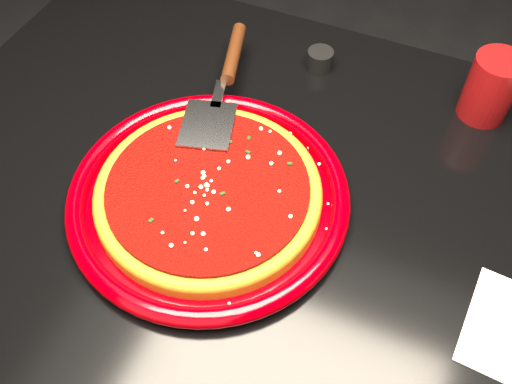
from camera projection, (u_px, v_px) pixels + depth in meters
floor at (275, 374)px, 1.43m from camera, size 4.00×4.00×0.01m
table at (280, 308)px, 1.13m from camera, size 1.20×0.80×0.75m
plate at (209, 196)px, 0.81m from camera, size 0.42×0.42×0.03m
pizza_crust at (209, 194)px, 0.80m from camera, size 0.34×0.34×0.02m
pizza_crust_rim at (208, 191)px, 0.80m from camera, size 0.34×0.34×0.02m
pizza_sauce at (208, 188)px, 0.79m from camera, size 0.30×0.30×0.01m
parmesan_dusting at (208, 185)px, 0.79m from camera, size 0.27×0.27×0.01m
basil_flecks at (208, 185)px, 0.79m from camera, size 0.25×0.25×0.00m
pizza_server at (223, 84)px, 0.90m from camera, size 0.18×0.34×0.02m
cup at (491, 88)px, 0.88m from camera, size 0.09×0.09×0.11m
ramekin at (320, 60)px, 0.98m from camera, size 0.05×0.05×0.03m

